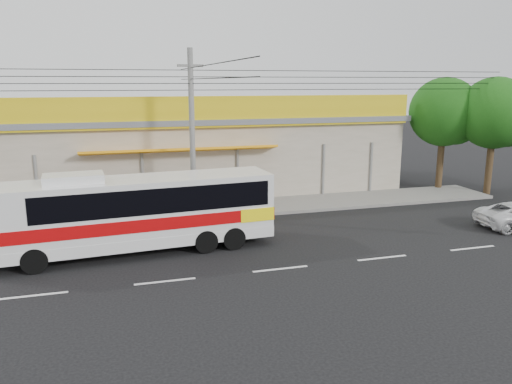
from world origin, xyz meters
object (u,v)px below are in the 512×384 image
tree_near (497,116)px  tree_far (447,114)px  coach_bus (141,209)px  utility_pole (191,79)px

tree_near → tree_far: size_ratio=1.00×
coach_bus → tree_far: (18.14, 6.53, 2.82)m
coach_bus → tree_near: (20.13, 4.73, 2.84)m
utility_pole → tree_near: (17.42, 0.32, -1.99)m
tree_far → coach_bus: bearing=-160.2°
utility_pole → tree_far: (15.42, 2.13, -2.00)m
coach_bus → tree_far: 19.48m
utility_pole → tree_near: bearing=1.0°
tree_near → tree_far: bearing=137.8°
coach_bus → tree_near: 20.87m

